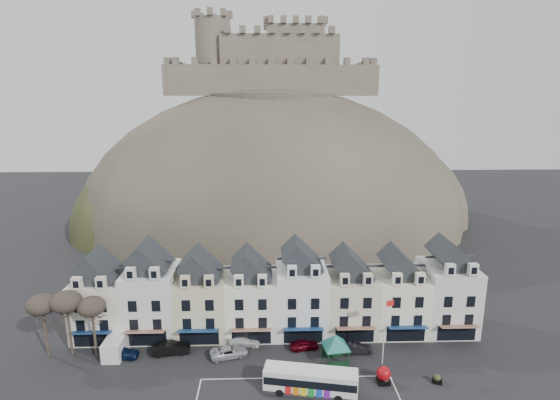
{
  "coord_description": "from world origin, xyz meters",
  "views": [
    {
      "loc": [
        -1.24,
        -39.48,
        31.87
      ],
      "look_at": [
        0.72,
        24.0,
        16.75
      ],
      "focal_mm": 28.0,
      "sensor_mm": 36.0,
      "label": 1
    }
  ],
  "objects_px": {
    "car_white": "(244,341)",
    "car_charcoal": "(356,348)",
    "car_maroon": "(304,345)",
    "car_navy": "(122,353)",
    "white_van": "(117,344)",
    "bus_shelter": "(336,341)",
    "car_silver": "(229,352)",
    "bus": "(310,380)",
    "flagpole": "(385,327)",
    "red_buoy": "(384,375)",
    "car_black": "(171,348)"
  },
  "relations": [
    {
      "from": "bus_shelter",
      "to": "car_maroon",
      "type": "xyz_separation_m",
      "value": [
        -3.56,
        3.11,
        -2.34
      ]
    },
    {
      "from": "bus_shelter",
      "to": "car_silver",
      "type": "relative_size",
      "value": 1.28
    },
    {
      "from": "flagpole",
      "to": "white_van",
      "type": "relative_size",
      "value": 1.62
    },
    {
      "from": "bus",
      "to": "flagpole",
      "type": "xyz_separation_m",
      "value": [
        9.45,
        5.18,
        3.28
      ]
    },
    {
      "from": "bus",
      "to": "white_van",
      "type": "height_order",
      "value": "bus"
    },
    {
      "from": "bus_shelter",
      "to": "car_navy",
      "type": "relative_size",
      "value": 1.42
    },
    {
      "from": "red_buoy",
      "to": "flagpole",
      "type": "xyz_separation_m",
      "value": [
        0.95,
        3.72,
        3.85
      ]
    },
    {
      "from": "bus_shelter",
      "to": "car_navy",
      "type": "height_order",
      "value": "bus_shelter"
    },
    {
      "from": "red_buoy",
      "to": "car_black",
      "type": "relative_size",
      "value": 0.42
    },
    {
      "from": "white_van",
      "to": "car_charcoal",
      "type": "distance_m",
      "value": 30.46
    },
    {
      "from": "car_black",
      "to": "car_navy",
      "type": "bearing_deg",
      "value": 89.29
    },
    {
      "from": "bus",
      "to": "car_navy",
      "type": "relative_size",
      "value": 2.5
    },
    {
      "from": "bus_shelter",
      "to": "car_white",
      "type": "height_order",
      "value": "bus_shelter"
    },
    {
      "from": "red_buoy",
      "to": "flagpole",
      "type": "distance_m",
      "value": 5.44
    },
    {
      "from": "white_van",
      "to": "car_black",
      "type": "height_order",
      "value": "white_van"
    },
    {
      "from": "bus_shelter",
      "to": "white_van",
      "type": "bearing_deg",
      "value": 165.01
    },
    {
      "from": "car_maroon",
      "to": "bus",
      "type": "bearing_deg",
      "value": 169.19
    },
    {
      "from": "flagpole",
      "to": "car_navy",
      "type": "distance_m",
      "value": 32.68
    },
    {
      "from": "red_buoy",
      "to": "white_van",
      "type": "bearing_deg",
      "value": 167.73
    },
    {
      "from": "red_buoy",
      "to": "car_charcoal",
      "type": "relative_size",
      "value": 0.51
    },
    {
      "from": "car_white",
      "to": "car_charcoal",
      "type": "relative_size",
      "value": 1.07
    },
    {
      "from": "flagpole",
      "to": "red_buoy",
      "type": "bearing_deg",
      "value": -104.35
    },
    {
      "from": "car_black",
      "to": "car_silver",
      "type": "bearing_deg",
      "value": -104.99
    },
    {
      "from": "white_van",
      "to": "car_silver",
      "type": "bearing_deg",
      "value": -4.66
    },
    {
      "from": "bus_shelter",
      "to": "car_silver",
      "type": "xyz_separation_m",
      "value": [
        -13.15,
        1.77,
        -2.31
      ]
    },
    {
      "from": "flagpole",
      "to": "car_charcoal",
      "type": "height_order",
      "value": "flagpole"
    },
    {
      "from": "bus",
      "to": "car_black",
      "type": "relative_size",
      "value": 2.19
    },
    {
      "from": "bus",
      "to": "car_black",
      "type": "distance_m",
      "value": 18.77
    },
    {
      "from": "bus_shelter",
      "to": "bus",
      "type": "bearing_deg",
      "value": -132.28
    },
    {
      "from": "red_buoy",
      "to": "car_maroon",
      "type": "bearing_deg",
      "value": 140.02
    },
    {
      "from": "car_white",
      "to": "car_charcoal",
      "type": "bearing_deg",
      "value": -94.56
    },
    {
      "from": "car_navy",
      "to": "car_white",
      "type": "distance_m",
      "value": 15.3
    },
    {
      "from": "red_buoy",
      "to": "car_white",
      "type": "distance_m",
      "value": 18.26
    },
    {
      "from": "bus_shelter",
      "to": "car_white",
      "type": "distance_m",
      "value": 12.41
    },
    {
      "from": "car_white",
      "to": "car_black",
      "type": "bearing_deg",
      "value": 104.42
    },
    {
      "from": "white_van",
      "to": "red_buoy",
      "type": "bearing_deg",
      "value": -11.76
    },
    {
      "from": "red_buoy",
      "to": "car_white",
      "type": "xyz_separation_m",
      "value": [
        -16.29,
        8.24,
        -0.42
      ]
    },
    {
      "from": "bus_shelter",
      "to": "car_charcoal",
      "type": "xyz_separation_m",
      "value": [
        2.99,
        2.05,
        -2.32
      ]
    },
    {
      "from": "car_maroon",
      "to": "car_navy",
      "type": "bearing_deg",
      "value": 82.77
    },
    {
      "from": "flagpole",
      "to": "car_silver",
      "type": "relative_size",
      "value": 1.84
    },
    {
      "from": "flagpole",
      "to": "car_navy",
      "type": "bearing_deg",
      "value": 176.35
    },
    {
      "from": "bus_shelter",
      "to": "car_black",
      "type": "bearing_deg",
      "value": 164.09
    },
    {
      "from": "white_van",
      "to": "car_white",
      "type": "xyz_separation_m",
      "value": [
        16.04,
        1.21,
        -0.59
      ]
    },
    {
      "from": "bus_shelter",
      "to": "car_silver",
      "type": "distance_m",
      "value": 13.47
    },
    {
      "from": "car_white",
      "to": "car_charcoal",
      "type": "xyz_separation_m",
      "value": [
        14.4,
        -2.22,
        0.04
      ]
    },
    {
      "from": "red_buoy",
      "to": "car_maroon",
      "type": "relative_size",
      "value": 0.54
    },
    {
      "from": "white_van",
      "to": "car_maroon",
      "type": "xyz_separation_m",
      "value": [
        23.89,
        0.05,
        -0.57
      ]
    },
    {
      "from": "bus",
      "to": "white_van",
      "type": "relative_size",
      "value": 1.99
    },
    {
      "from": "red_buoy",
      "to": "car_black",
      "type": "xyz_separation_m",
      "value": [
        -25.43,
        6.59,
        -0.24
      ]
    },
    {
      "from": "bus_shelter",
      "to": "car_silver",
      "type": "height_order",
      "value": "bus_shelter"
    }
  ]
}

